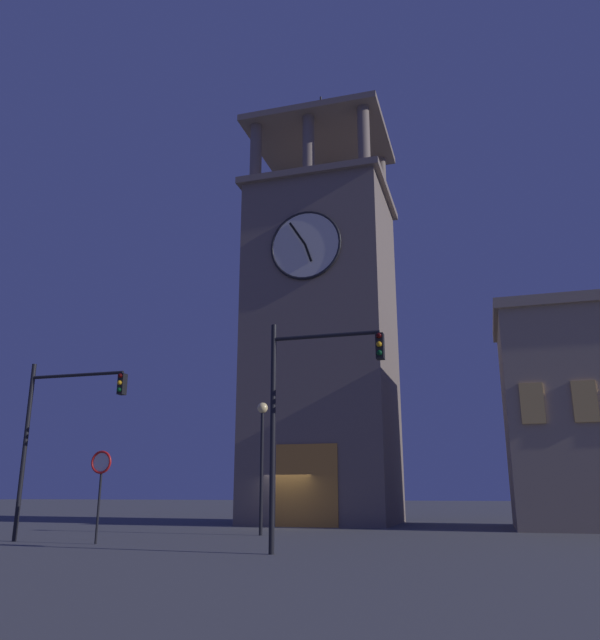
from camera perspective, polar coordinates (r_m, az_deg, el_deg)
ground_plane at (r=32.27m, az=-1.22°, el=-18.37°), size 200.00×200.00×0.00m
clocktower at (r=36.49m, az=2.12°, el=-1.92°), size 8.38×7.82×26.60m
traffic_signal_near at (r=18.20m, az=0.49°, el=-7.12°), size 3.40×0.41×6.55m
traffic_signal_mid at (r=24.42m, az=-21.35°, el=-8.52°), size 4.01×0.41×6.29m
street_lamp at (r=26.22m, az=-3.48°, el=-11.01°), size 0.44×0.44×5.27m
no_horn_sign at (r=22.81m, az=-17.72°, el=-12.91°), size 0.78×0.14×3.03m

